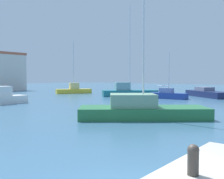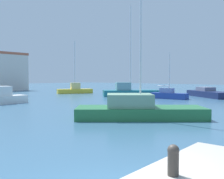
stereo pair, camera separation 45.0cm
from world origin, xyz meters
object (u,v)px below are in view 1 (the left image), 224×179
at_px(sailboat_blue_outer_mooring, 168,95).
at_px(sailboat_green_near_pier, 141,109).
at_px(sailboat_teal_distant_north, 128,91).
at_px(sailboat_yellow_far_left, 74,90).
at_px(motorboat_navy_far_right, 208,93).
at_px(mooring_bollard, 193,158).

bearing_deg(sailboat_blue_outer_mooring, sailboat_green_near_pier, -158.53).
distance_m(sailboat_green_near_pier, sailboat_teal_distant_north, 20.94).
bearing_deg(sailboat_yellow_far_left, sailboat_teal_distant_north, -86.78).
height_order(sailboat_teal_distant_north, motorboat_navy_far_right, sailboat_teal_distant_north).
bearing_deg(mooring_bollard, motorboat_navy_far_right, 19.24).
relative_size(sailboat_green_near_pier, motorboat_navy_far_right, 1.35).
bearing_deg(sailboat_yellow_far_left, sailboat_green_near_pier, -123.29).
bearing_deg(sailboat_blue_outer_mooring, sailboat_teal_distant_north, 86.35).
xyz_separation_m(sailboat_green_near_pier, sailboat_yellow_far_left, (15.79, 24.06, -0.03)).
distance_m(mooring_bollard, motorboat_navy_far_right, 34.47).
height_order(sailboat_green_near_pier, motorboat_navy_far_right, sailboat_green_near_pier).
bearing_deg(sailboat_blue_outer_mooring, mooring_bollard, -151.55).
distance_m(sailboat_yellow_far_left, motorboat_navy_far_right, 21.60).
distance_m(sailboat_green_near_pier, sailboat_blue_outer_mooring, 17.18).
height_order(sailboat_blue_outer_mooring, sailboat_yellow_far_left, sailboat_yellow_far_left).
xyz_separation_m(sailboat_teal_distant_north, sailboat_yellow_far_left, (-0.62, 11.07, -0.11)).
bearing_deg(sailboat_yellow_far_left, motorboat_navy_far_right, -72.18).
height_order(mooring_bollard, sailboat_yellow_far_left, sailboat_yellow_far_left).
xyz_separation_m(mooring_bollard, sailboat_green_near_pier, (10.13, 7.86, -0.62)).
bearing_deg(sailboat_teal_distant_north, sailboat_green_near_pier, -141.65).
distance_m(mooring_bollard, sailboat_blue_outer_mooring, 29.72).
bearing_deg(mooring_bollard, sailboat_yellow_far_left, 50.92).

